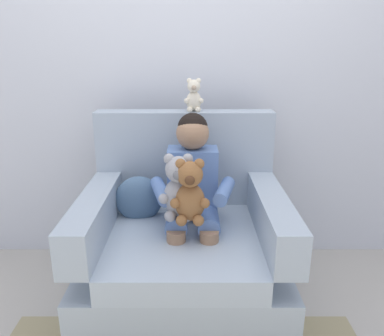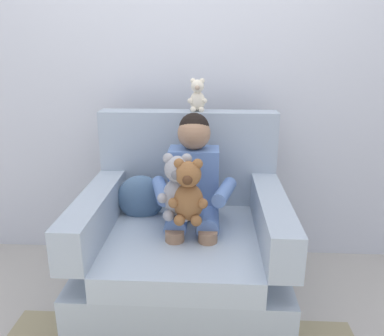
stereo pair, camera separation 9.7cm
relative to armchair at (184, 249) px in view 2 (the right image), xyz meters
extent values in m
plane|color=#ADA89E|center=(0.00, -0.04, -0.32)|extent=(8.00, 8.00, 0.00)
cube|color=silver|center=(0.00, 0.62, 0.98)|extent=(6.00, 0.10, 2.60)
cube|color=#9EADBC|center=(0.00, -0.04, -0.15)|extent=(1.02, 0.92, 0.34)
cube|color=#A6B6C6|center=(0.00, -0.11, 0.08)|extent=(0.74, 0.78, 0.12)
cube|color=#9EADBC|center=(0.00, 0.35, 0.41)|extent=(1.02, 0.14, 0.55)
cube|color=#9EADBC|center=(-0.44, -0.11, 0.24)|extent=(0.14, 0.78, 0.21)
cube|color=#9EADBC|center=(0.44, -0.11, 0.24)|extent=(0.14, 0.78, 0.21)
cube|color=#597AB7|center=(0.05, 0.10, 0.36)|extent=(0.26, 0.16, 0.34)
sphere|color=#9E7556|center=(0.05, 0.10, 0.62)|extent=(0.17, 0.17, 0.17)
sphere|color=black|center=(0.05, 0.11, 0.64)|extent=(0.16, 0.16, 0.16)
cylinder|color=#597AB7|center=(-0.03, -0.03, 0.19)|extent=(0.11, 0.26, 0.11)
cylinder|color=#9E7556|center=(-0.03, -0.16, 0.04)|extent=(0.09, 0.09, 0.30)
cylinder|color=#597AB7|center=(0.13, -0.03, 0.19)|extent=(0.11, 0.26, 0.11)
cylinder|color=#9E7556|center=(0.13, -0.16, 0.04)|extent=(0.09, 0.09, 0.30)
cylinder|color=#597AB7|center=(-0.11, -0.02, 0.34)|extent=(0.13, 0.27, 0.07)
cylinder|color=#597AB7|center=(0.21, -0.02, 0.34)|extent=(0.13, 0.27, 0.07)
ellipsoid|color=#9E9EA3|center=(-0.02, -0.11, 0.35)|extent=(0.15, 0.12, 0.19)
sphere|color=#9E9EA3|center=(-0.02, -0.13, 0.49)|extent=(0.12, 0.12, 0.12)
sphere|color=slate|center=(-0.02, -0.18, 0.48)|extent=(0.05, 0.05, 0.05)
sphere|color=#9E9EA3|center=(-0.06, -0.12, 0.54)|extent=(0.05, 0.05, 0.05)
sphere|color=#9E9EA3|center=(-0.09, -0.15, 0.36)|extent=(0.05, 0.05, 0.05)
sphere|color=#9E9EA3|center=(-0.06, -0.17, 0.27)|extent=(0.05, 0.05, 0.05)
sphere|color=#9E9EA3|center=(0.02, -0.12, 0.54)|extent=(0.05, 0.05, 0.05)
sphere|color=#9E9EA3|center=(0.05, -0.15, 0.36)|extent=(0.05, 0.05, 0.05)
sphere|color=#9E9EA3|center=(0.02, -0.17, 0.27)|extent=(0.05, 0.05, 0.05)
ellipsoid|color=brown|center=(0.03, -0.16, 0.34)|extent=(0.14, 0.12, 0.19)
sphere|color=brown|center=(0.03, -0.17, 0.48)|extent=(0.12, 0.12, 0.12)
sphere|color=#4C2D19|center=(0.03, -0.23, 0.48)|extent=(0.05, 0.05, 0.05)
sphere|color=brown|center=(-0.01, -0.17, 0.53)|extent=(0.05, 0.05, 0.05)
sphere|color=brown|center=(-0.03, -0.20, 0.35)|extent=(0.05, 0.05, 0.05)
sphere|color=brown|center=(-0.01, -0.22, 0.27)|extent=(0.05, 0.05, 0.05)
sphere|color=brown|center=(0.08, -0.17, 0.53)|extent=(0.05, 0.05, 0.05)
sphere|color=brown|center=(0.10, -0.20, 0.35)|extent=(0.05, 0.05, 0.05)
sphere|color=brown|center=(0.07, -0.22, 0.27)|extent=(0.05, 0.05, 0.05)
ellipsoid|color=silver|center=(0.05, 0.35, 0.74)|extent=(0.09, 0.07, 0.11)
sphere|color=silver|center=(0.05, 0.34, 0.83)|extent=(0.07, 0.07, 0.07)
sphere|color=tan|center=(0.05, 0.31, 0.82)|extent=(0.03, 0.03, 0.03)
sphere|color=silver|center=(0.03, 0.34, 0.86)|extent=(0.03, 0.03, 0.03)
sphere|color=silver|center=(0.01, 0.33, 0.75)|extent=(0.03, 0.03, 0.03)
sphere|color=silver|center=(0.03, 0.31, 0.70)|extent=(0.03, 0.03, 0.03)
sphere|color=silver|center=(0.08, 0.34, 0.86)|extent=(0.03, 0.03, 0.03)
sphere|color=silver|center=(0.09, 0.33, 0.75)|extent=(0.03, 0.03, 0.03)
sphere|color=silver|center=(0.08, 0.31, 0.70)|extent=(0.03, 0.03, 0.03)
ellipsoid|color=slate|center=(-0.25, 0.13, 0.24)|extent=(0.27, 0.15, 0.26)
camera|label=1|loc=(0.04, -1.81, 1.04)|focal=35.60mm
camera|label=2|loc=(0.14, -1.81, 1.04)|focal=35.60mm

